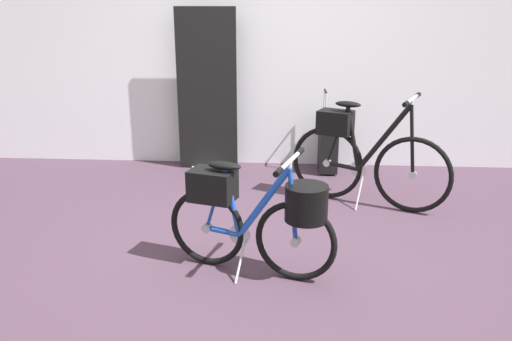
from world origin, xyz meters
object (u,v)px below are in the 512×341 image
at_px(display_bike_left, 361,155).
at_px(rolling_suitcase, 328,144).
at_px(floor_banner_stand, 207,99).
at_px(folding_bike_foreground, 257,212).

bearing_deg(display_bike_left, rolling_suitcase, 103.64).
xyz_separation_m(floor_banner_stand, display_bike_left, (1.44, -0.91, -0.29)).
distance_m(folding_bike_foreground, display_bike_left, 1.52).
relative_size(floor_banner_stand, display_bike_left, 1.27).
distance_m(folding_bike_foreground, rolling_suitcase, 2.26).
bearing_deg(folding_bike_foreground, rolling_suitcase, 75.18).
relative_size(display_bike_left, rolling_suitcase, 1.54).
bearing_deg(folding_bike_foreground, floor_banner_stand, 106.37).
height_order(floor_banner_stand, rolling_suitcase, floor_banner_stand).
relative_size(floor_banner_stand, folding_bike_foreground, 1.49).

